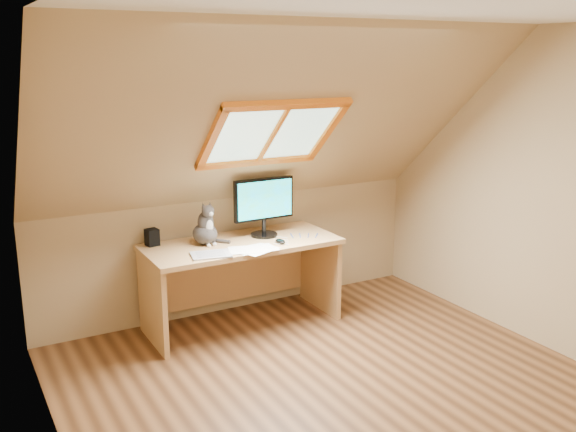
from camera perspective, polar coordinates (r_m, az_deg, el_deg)
ground at (r=4.41m, az=5.26°, el=-15.58°), size 3.50×3.50×0.00m
room_shell at (r=3.83m, az=6.52°, el=2.73°), size 3.52×3.52×2.41m
desk at (r=5.32m, az=-4.47°, el=-4.41°), size 1.57×0.69×0.72m
monitor at (r=5.28m, az=-2.15°, el=1.16°), size 0.53×0.22×0.49m
cat at (r=5.12m, az=-7.35°, el=-1.14°), size 0.23×0.26×0.36m
desk_speaker at (r=5.17m, az=-11.99°, el=-1.86°), size 0.11×0.11×0.13m
graphics_tablet at (r=4.86m, az=-6.87°, el=-3.43°), size 0.33×0.27×0.01m
mouse at (r=5.13m, az=-0.68°, el=-2.27°), size 0.07×0.11×0.04m
papers at (r=4.96m, az=-3.02°, el=-3.03°), size 0.35×0.30×0.01m
cables at (r=5.28m, az=0.66°, el=-1.93°), size 0.51×0.26×0.01m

